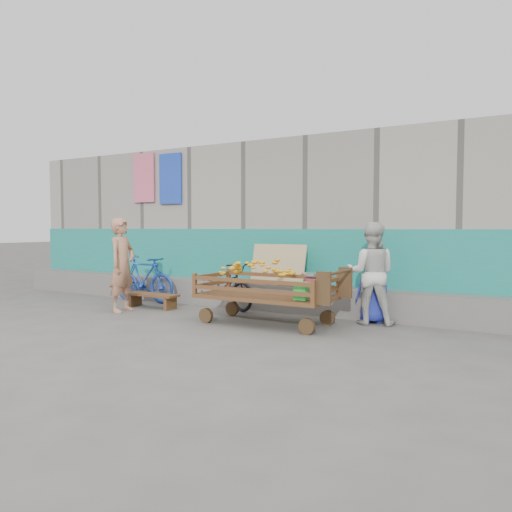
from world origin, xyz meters
The scene contains 9 objects.
ground centered at (0.00, 0.00, 0.00)m, with size 80.00×80.00×0.00m, color #504D49.
building_wall centered at (0.00, 4.05, 1.47)m, with size 12.00×3.50×3.00m.
banana_cart centered at (0.62, 1.15, 0.63)m, with size 2.17×0.99×0.92m.
bench centered at (-1.81, 1.44, 0.19)m, with size 1.02×0.31×0.26m.
vendor_man centered at (-1.98, 0.90, 0.79)m, with size 0.58×0.38×1.59m, color #AF7456.
woman centered at (2.00, 1.93, 0.75)m, with size 0.73×0.57×1.51m, color silver.
child centered at (2.00, 2.02, 0.50)m, with size 0.49×0.32×1.01m, color #222FA8.
bicycle_dark centered at (-0.68, 2.05, 0.41)m, with size 0.54×1.55×0.81m, color black.
bicycle_blue centered at (-2.43, 1.90, 0.45)m, with size 0.42×1.49×0.90m, color #183A96.
Camera 1 is at (4.19, -5.24, 1.42)m, focal length 35.00 mm.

